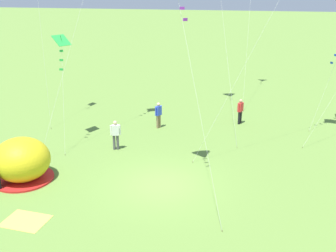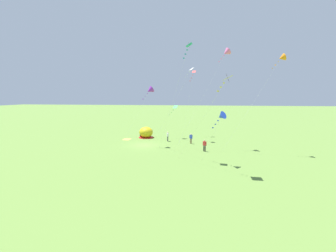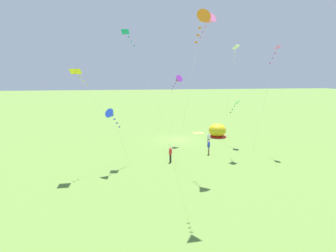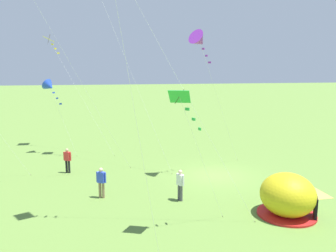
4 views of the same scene
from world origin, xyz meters
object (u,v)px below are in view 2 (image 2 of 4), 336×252
at_px(person_strolling, 191,138).
at_px(kite_yellow, 225,81).
at_px(kite_orange, 282,58).
at_px(kite_white, 190,72).
at_px(kite_red, 193,75).
at_px(person_near_tent, 168,136).
at_px(kite_green, 174,108).
at_px(kite_teal, 187,50).
at_px(person_far_back, 205,145).
at_px(popup_tent, 146,133).
at_px(kite_blue, 221,116).
at_px(kite_pink, 226,53).
at_px(kite_purple, 150,90).

bearing_deg(person_strolling, kite_yellow, 15.11).
xyz_separation_m(kite_orange, kite_white, (-7.80, -12.52, -0.89)).
distance_m(kite_red, kite_yellow, 22.52).
bearing_deg(person_near_tent, kite_green, 166.35).
bearing_deg(kite_green, person_strolling, 35.28).
distance_m(kite_orange, kite_red, 17.57).
height_order(kite_teal, kite_white, kite_teal).
bearing_deg(kite_teal, kite_green, -167.72).
distance_m(person_far_back, kite_red, 17.24).
bearing_deg(kite_green, popup_tent, -85.44).
xyz_separation_m(kite_orange, kite_teal, (4.55, -12.32, 0.41)).
bearing_deg(kite_blue, kite_red, -168.72).
distance_m(kite_pink, kite_purple, 12.75).
bearing_deg(kite_yellow, person_near_tent, -152.77).
height_order(kite_blue, kite_purple, kite_purple).
distance_m(kite_blue, kite_pink, 12.66).
height_order(person_far_back, kite_white, kite_white).
relative_size(popup_tent, kite_orange, 0.21).
height_order(person_far_back, kite_teal, kite_teal).
xyz_separation_m(kite_teal, kite_yellow, (4.78, 4.08, -3.94)).
relative_size(kite_pink, kite_white, 1.16).
relative_size(popup_tent, person_far_back, 1.63).
bearing_deg(person_near_tent, kite_red, 148.14).
distance_m(kite_pink, kite_yellow, 13.03).
bearing_deg(kite_white, kite_pink, 47.39).
bearing_deg(kite_green, kite_red, 134.58).
xyz_separation_m(popup_tent, person_far_back, (9.37, 10.90, -0.03)).
xyz_separation_m(person_near_tent, kite_red, (-6.59, 4.10, 11.07)).
xyz_separation_m(kite_teal, kite_red, (-17.26, 0.23, -1.39)).
height_order(kite_pink, kite_yellow, kite_pink).
distance_m(popup_tent, kite_blue, 20.46).
xyz_separation_m(popup_tent, kite_purple, (6.90, 2.35, 7.85)).
bearing_deg(kite_teal, kite_blue, 64.92).
height_order(kite_orange, kite_pink, kite_pink).
xyz_separation_m(popup_tent, kite_red, (-3.67, 8.70, 11.04)).
xyz_separation_m(person_far_back, kite_purple, (-2.48, -8.56, 7.88)).
bearing_deg(kite_red, kite_teal, -0.76).
bearing_deg(kite_red, person_near_tent, -31.86).
height_order(person_strolling, kite_teal, kite_teal).
xyz_separation_m(kite_white, kite_yellow, (17.13, 4.28, -2.64)).
bearing_deg(kite_teal, popup_tent, -148.05).
distance_m(person_near_tent, kite_teal, 16.85).
xyz_separation_m(person_strolling, kite_white, (-3.03, -0.47, 11.16)).
bearing_deg(kite_white, person_strolling, 8.90).
bearing_deg(kite_green, person_near_tent, -13.65).
relative_size(popup_tent, kite_pink, 0.19).
distance_m(popup_tent, kite_teal, 20.27).
bearing_deg(kite_blue, person_near_tent, -147.77).
bearing_deg(person_far_back, kite_purple, -106.14).
bearing_deg(person_near_tent, kite_yellow, 27.23).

